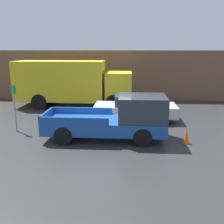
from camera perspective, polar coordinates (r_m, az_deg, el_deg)
ground_plane at (r=12.38m, az=-1.50°, el=-4.57°), size 60.00×60.00×0.00m
building_wall at (r=19.97m, az=0.64°, el=8.34°), size 28.00×0.15×3.88m
pickup_truck at (r=11.20m, az=1.31°, el=-1.58°), size 5.42×1.96×2.00m
car at (r=14.31m, az=5.50°, el=1.12°), size 4.63×1.90×1.48m
delivery_truck at (r=17.78m, az=-9.48°, el=6.80°), size 7.99×2.41×3.19m
parking_sign at (r=13.01m, az=-21.41°, el=1.54°), size 0.30×0.07×2.40m
traffic_cone at (r=11.29m, az=16.60°, el=-5.34°), size 0.31×0.31×0.64m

